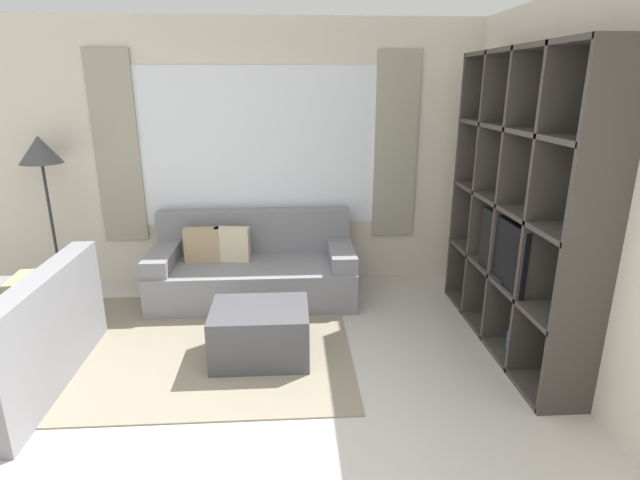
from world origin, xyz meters
name	(u,v)px	position (x,y,z in m)	size (l,w,h in m)	color
ground_plane	(240,468)	(0.00, 0.00, 0.00)	(16.00, 16.00, 0.00)	beige
wall_back	(259,156)	(0.00, 2.88, 1.36)	(5.72, 0.11, 2.70)	beige
wall_right	(543,181)	(2.30, 1.42, 1.35)	(0.07, 4.05, 2.70)	beige
area_rug	(169,346)	(-0.71, 1.41, 0.01)	(2.96, 2.01, 0.01)	gray
shelving_unit	(522,208)	(2.11, 1.35, 1.15)	(0.36, 2.02, 2.34)	#232328
couch_main	(253,269)	(-0.07, 2.40, 0.29)	(1.98, 0.89, 0.83)	gray
couch_side	(9,348)	(-1.69, 0.93, 0.29)	(0.89, 1.57, 0.83)	gray
ottoman	(260,333)	(0.06, 1.19, 0.21)	(0.75, 0.58, 0.43)	#47474C
floor_lamp	(41,158)	(-2.04, 2.57, 1.41)	(0.39, 0.39, 1.61)	black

